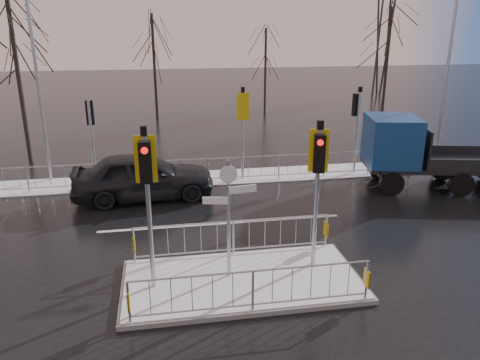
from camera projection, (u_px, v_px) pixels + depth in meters
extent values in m
plane|color=black|center=(242.00, 283.00, 11.89)|extent=(120.00, 120.00, 0.00)
cube|color=white|center=(207.00, 178.00, 19.92)|extent=(30.00, 2.00, 0.04)
cube|color=silver|center=(222.00, 223.00, 15.44)|extent=(8.00, 0.15, 0.01)
cube|color=slate|center=(242.00, 281.00, 11.88)|extent=(6.00, 3.00, 0.12)
cube|color=white|center=(242.00, 279.00, 11.85)|extent=(5.85, 2.85, 0.03)
cube|color=gold|center=(129.00, 301.00, 9.96)|extent=(0.05, 0.28, 0.42)
cube|color=gold|center=(367.00, 278.00, 10.83)|extent=(0.05, 0.28, 0.42)
cube|color=gold|center=(134.00, 244.00, 12.53)|extent=(0.05, 0.28, 0.42)
cube|color=gold|center=(326.00, 229.00, 13.41)|extent=(0.05, 0.28, 0.42)
cylinder|color=#9DA3AB|center=(149.00, 216.00, 10.90)|extent=(0.11, 0.11, 3.80)
cube|color=black|center=(145.00, 162.00, 10.30)|extent=(0.28, 0.22, 0.95)
cylinder|color=red|center=(144.00, 150.00, 10.10)|extent=(0.16, 0.04, 0.16)
cube|color=#D2BD0C|center=(146.00, 159.00, 10.53)|extent=(0.50, 0.03, 1.10)
cube|color=black|center=(144.00, 131.00, 10.25)|extent=(0.14, 0.14, 0.22)
cylinder|color=#9DA3AB|center=(316.00, 201.00, 11.97)|extent=(0.11, 0.11, 3.70)
cube|color=black|center=(319.00, 153.00, 11.38)|extent=(0.33, 0.28, 0.95)
cylinder|color=red|center=(320.00, 143.00, 11.18)|extent=(0.16, 0.08, 0.16)
cube|color=#D2BD0C|center=(319.00, 151.00, 11.62)|extent=(0.49, 0.16, 1.10)
cube|color=black|center=(320.00, 125.00, 11.34)|extent=(0.14, 0.14, 0.22)
cylinder|color=#9DA3AB|center=(229.00, 221.00, 11.50)|extent=(0.09, 0.09, 3.10)
cube|color=silver|center=(243.00, 189.00, 11.30)|extent=(0.70, 0.14, 0.18)
cube|color=silver|center=(215.00, 201.00, 11.27)|extent=(0.62, 0.15, 0.18)
cylinder|color=silver|center=(228.00, 175.00, 11.09)|extent=(0.44, 0.03, 0.44)
cylinder|color=#9DA3AB|center=(92.00, 144.00, 18.35)|extent=(0.11, 0.11, 3.50)
cube|color=black|center=(90.00, 113.00, 18.14)|extent=(0.28, 0.22, 0.95)
cylinder|color=red|center=(89.00, 104.00, 18.14)|extent=(0.16, 0.04, 0.16)
cylinder|color=#9DA3AB|center=(243.00, 137.00, 19.31)|extent=(0.11, 0.11, 3.60)
cube|color=black|center=(242.00, 106.00, 19.08)|extent=(0.28, 0.22, 0.95)
cylinder|color=red|center=(241.00, 98.00, 19.08)|extent=(0.16, 0.04, 0.16)
cube|color=#D2BD0C|center=(243.00, 107.00, 18.84)|extent=(0.50, 0.03, 1.10)
cube|color=black|center=(243.00, 90.00, 18.69)|extent=(0.14, 0.14, 0.22)
cylinder|color=#9DA3AB|center=(357.00, 133.00, 20.13)|extent=(0.11, 0.11, 3.50)
cube|color=black|center=(356.00, 105.00, 19.90)|extent=(0.33, 0.28, 0.95)
cylinder|color=red|center=(355.00, 97.00, 19.90)|extent=(0.16, 0.08, 0.16)
cube|color=black|center=(360.00, 89.00, 19.54)|extent=(0.14, 0.14, 0.22)
imported|color=black|center=(143.00, 176.00, 17.42)|extent=(5.31, 2.39, 1.77)
cylinder|color=black|center=(392.00, 183.00, 17.89)|extent=(0.97, 0.47, 0.93)
cylinder|color=black|center=(379.00, 168.00, 19.74)|extent=(0.97, 0.47, 0.93)
cylinder|color=black|center=(461.00, 184.00, 17.78)|extent=(0.97, 0.47, 0.93)
cylinder|color=black|center=(442.00, 169.00, 19.63)|extent=(0.97, 0.47, 0.93)
cube|color=black|center=(443.00, 166.00, 18.58)|extent=(6.47, 3.41, 0.15)
cube|color=navy|center=(391.00, 140.00, 18.35)|extent=(2.30, 2.58, 1.86)
cube|color=black|center=(416.00, 131.00, 18.19)|extent=(0.44, 1.83, 1.03)
cube|color=#2D3033|center=(374.00, 165.00, 18.70)|extent=(0.57, 2.12, 0.33)
cube|color=black|center=(470.00, 163.00, 18.49)|extent=(4.49, 3.07, 0.11)
cube|color=black|center=(421.00, 144.00, 18.34)|extent=(0.55, 2.20, 1.40)
cylinder|color=black|center=(20.00, 84.00, 21.10)|extent=(0.20, 0.20, 7.36)
cylinder|color=black|center=(155.00, 68.00, 31.02)|extent=(0.19, 0.19, 6.90)
cylinder|color=black|center=(265.00, 71.00, 34.33)|extent=(0.16, 0.16, 5.98)
cylinder|color=black|center=(387.00, 63.00, 32.61)|extent=(0.20, 0.20, 7.36)
cylinder|color=#9DA3AB|center=(446.00, 79.00, 20.26)|extent=(0.14, 0.14, 8.00)
cylinder|color=#9DA3AB|center=(38.00, 82.00, 18.41)|extent=(0.14, 0.14, 8.20)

